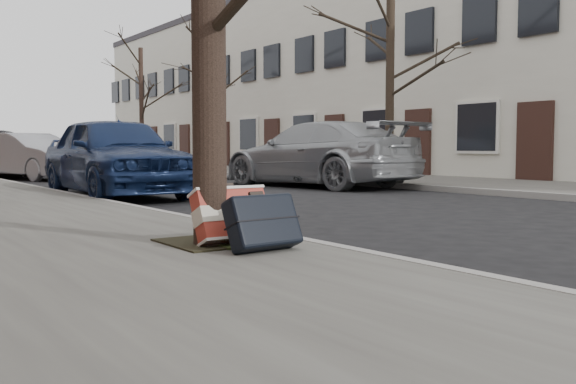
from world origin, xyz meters
TOP-DOWN VIEW (x-y plane):
  - ground at (0.00, 0.00)m, footprint 120.00×120.00m
  - far_sidewalk at (7.80, 15.00)m, footprint 4.00×70.00m
  - house_far at (13.15, 16.00)m, footprint 6.70×40.00m
  - dirt_patch at (-2.00, 1.20)m, footprint 0.85×0.85m
  - suitcase_red at (-1.94, 1.02)m, footprint 0.64×0.36m
  - suitcase_navy at (-1.92, 0.57)m, footprint 0.63×0.39m
  - car_near_front at (-0.32, 8.25)m, footprint 1.98×4.67m
  - car_near_mid at (-0.03, 16.09)m, footprint 2.73×4.40m
  - car_far_front at (4.80, 8.57)m, footprint 2.86×5.59m
  - car_far_back at (4.68, 21.42)m, footprint 2.72×4.25m
  - tree_far_a at (7.20, 8.59)m, footprint 0.22×0.22m
  - tree_far_b at (7.20, 18.44)m, footprint 0.20×0.20m
  - tree_far_c at (7.20, 25.35)m, footprint 0.21×0.21m

SIDE VIEW (x-z plane):
  - ground at x=0.00m, z-range 0.00..0.00m
  - far_sidewalk at x=7.80m, z-range 0.00..0.12m
  - dirt_patch at x=-2.00m, z-range 0.12..0.14m
  - suitcase_navy at x=-1.92m, z-range 0.12..0.59m
  - suitcase_red at x=-1.94m, z-range 0.12..0.61m
  - car_far_back at x=4.68m, z-range 0.00..1.35m
  - car_near_mid at x=-0.03m, z-range 0.00..1.37m
  - car_far_front at x=4.80m, z-range 0.00..1.55m
  - car_near_front at x=-0.32m, z-range 0.00..1.58m
  - tree_far_a at x=7.20m, z-range 0.12..5.08m
  - tree_far_b at x=7.20m, z-range 0.12..5.16m
  - tree_far_c at x=7.20m, z-range 0.12..5.63m
  - house_far at x=13.15m, z-range 0.00..7.20m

